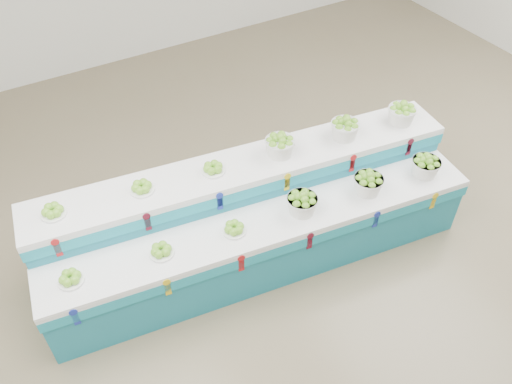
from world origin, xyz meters
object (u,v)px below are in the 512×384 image
(display_stand, at_px, (256,218))
(plate_upper_mid, at_px, (142,187))
(basket_lower_left, at_px, (302,203))
(basket_upper_right, at_px, (402,113))

(display_stand, relative_size, plate_upper_mid, 18.91)
(basket_lower_left, relative_size, plate_upper_mid, 1.30)
(basket_lower_left, relative_size, basket_upper_right, 1.00)
(basket_lower_left, height_order, basket_upper_right, basket_upper_right)
(basket_lower_left, bearing_deg, display_stand, 136.17)
(plate_upper_mid, bearing_deg, display_stand, -22.19)
(display_stand, relative_size, basket_lower_left, 14.56)
(basket_lower_left, height_order, plate_upper_mid, plate_upper_mid)
(plate_upper_mid, bearing_deg, basket_lower_left, -28.63)
(basket_upper_right, bearing_deg, basket_lower_left, -166.75)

